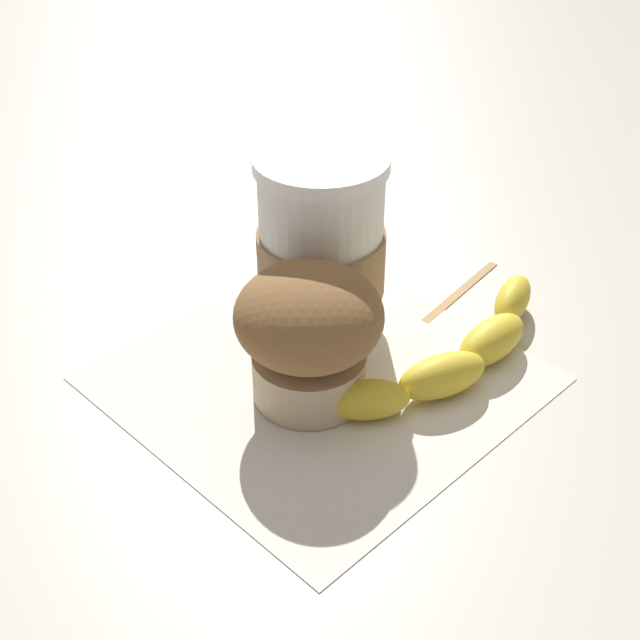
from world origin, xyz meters
The scene contains 6 objects.
ground_plane centered at (0.00, 0.00, 0.00)m, with size 3.00×3.00×0.00m, color beige.
paper_napkin centered at (0.00, 0.00, 0.00)m, with size 0.26×0.26×0.00m, color white.
coffee_cup centered at (-0.06, 0.04, 0.07)m, with size 0.10×0.10×0.14m.
muffin centered at (0.01, -0.02, 0.06)m, with size 0.10×0.10×0.10m.
banana centered at (0.05, 0.09, 0.02)m, with size 0.08×0.23×0.03m.
wooden_stirrer centered at (-0.02, 0.16, 0.00)m, with size 0.11×0.01×0.00m, color tan.
Camera 1 is at (0.39, -0.31, 0.41)m, focal length 50.00 mm.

